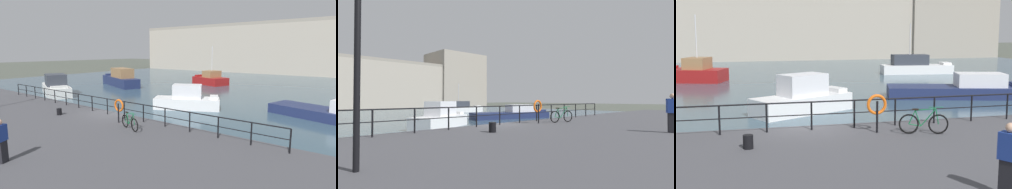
{
  "view_description": "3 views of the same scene",
  "coord_description": "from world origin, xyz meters",
  "views": [
    {
      "loc": [
        14.05,
        -12.18,
        5.11
      ],
      "look_at": [
        2.19,
        3.19,
        1.96
      ],
      "focal_mm": 28.62,
      "sensor_mm": 36.0,
      "label": 1
    },
    {
      "loc": [
        -9.4,
        -11.0,
        2.36
      ],
      "look_at": [
        2.6,
        1.33,
        2.69
      ],
      "focal_mm": 26.47,
      "sensor_mm": 36.0,
      "label": 2
    },
    {
      "loc": [
        -2.68,
        -16.68,
        4.63
      ],
      "look_at": [
        1.99,
        1.9,
        1.8
      ],
      "focal_mm": 47.48,
      "sensor_mm": 36.0,
      "label": 3
    }
  ],
  "objects": [
    {
      "name": "life_ring_stand",
      "position": [
        2.31,
        -1.7,
        1.89
      ],
      "size": [
        0.75,
        0.16,
        1.4
      ],
      "color": "black",
      "rests_on": "quay_promenade"
    },
    {
      "name": "moored_blue_motorboat",
      "position": [
        15.78,
        26.37,
        0.8
      ],
      "size": [
        7.59,
        2.87,
        5.18
      ],
      "rotation": [
        0.0,
        0.0,
        -0.11
      ],
      "color": "white",
      "rests_on": "water_basin"
    },
    {
      "name": "quay_railing",
      "position": [
        -0.74,
        -0.75,
        1.66
      ],
      "size": [
        24.74,
        0.07,
        1.08
      ],
      "color": "black",
      "rests_on": "quay_promenade"
    },
    {
      "name": "water_basin",
      "position": [
        0.0,
        30.2,
        0.01
      ],
      "size": [
        80.0,
        60.0,
        0.01
      ],
      "primitive_type": "cube",
      "color": "#385160",
      "rests_on": "ground_plane"
    },
    {
      "name": "moored_small_launch",
      "position": [
        12.66,
        10.36,
        0.58
      ],
      "size": [
        10.19,
        5.31,
        1.67
      ],
      "rotation": [
        0.0,
        0.0,
        -0.28
      ],
      "color": "navy",
      "rests_on": "water_basin"
    },
    {
      "name": "parked_bicycle",
      "position": [
        3.85,
        -2.35,
        1.31
      ],
      "size": [
        1.72,
        0.54,
        0.98
      ],
      "rotation": [
        0.0,
        0.0,
        -0.28
      ],
      "color": "black",
      "rests_on": "quay_promenade"
    },
    {
      "name": "moored_red_daysailer",
      "position": [
        1.05,
        7.48,
        0.81
      ],
      "size": [
        6.01,
        4.5,
        2.17
      ],
      "rotation": [
        0.0,
        0.0,
        0.49
      ],
      "color": "white",
      "rests_on": "water_basin"
    },
    {
      "name": "standing_person",
      "position": [
        3.16,
        -8.38,
        1.78
      ],
      "size": [
        0.45,
        0.52,
        1.69
      ],
      "rotation": [
        0.0,
        0.0,
        0.49
      ],
      "color": "black",
      "rests_on": "quay_promenade"
    },
    {
      "name": "moored_harbor_tender",
      "position": [
        -5.96,
        24.51,
        0.8
      ],
      "size": [
        5.91,
        4.42,
        5.87
      ],
      "rotation": [
        0.0,
        0.0,
        2.82
      ],
      "color": "maroon",
      "rests_on": "water_basin"
    },
    {
      "name": "harbor_building",
      "position": [
        7.31,
        53.81,
        6.06
      ],
      "size": [
        79.05,
        12.06,
        15.82
      ],
      "color": "#A89E8E",
      "rests_on": "ground_plane"
    },
    {
      "name": "mooring_bollard",
      "position": [
        -2.29,
        -2.85,
        1.14
      ],
      "size": [
        0.32,
        0.32,
        0.44
      ],
      "primitive_type": "cylinder",
      "color": "black",
      "rests_on": "quay_promenade"
    },
    {
      "name": "ground_plane",
      "position": [
        0.0,
        0.0,
        0.0
      ],
      "size": [
        240.0,
        240.0,
        0.0
      ],
      "primitive_type": "plane",
      "color": "#4C5147"
    }
  ]
}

